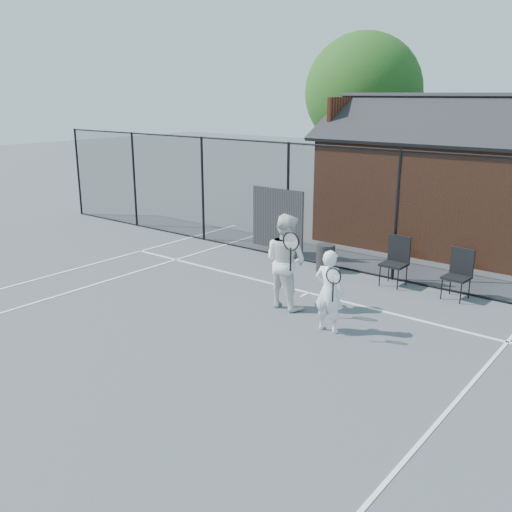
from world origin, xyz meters
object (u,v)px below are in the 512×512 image
Objects in this scene: clubhouse at (441,187)px; chair_left at (394,262)px; chair_right at (457,275)px; player_back at (286,261)px; player_front at (329,291)px; waste_bin at (326,258)px.

clubhouse reaches higher than chair_left.
clubhouse reaches higher than chair_right.
player_back reaches higher than chair_right.
player_front is 1.46m from player_back.
waste_bin is (-0.62, 2.56, -0.63)m from player_back.
player_front is 2.32× the size of waste_bin.
clubhouse is 7.60m from player_front.
player_back is (-0.45, -6.96, -0.65)m from clubhouse.
waste_bin is (-3.18, 0.00, -0.19)m from chair_right.
chair_left is (1.15, 2.56, -0.41)m from player_back.
player_front is 3.11m from chair_left.
chair_right is 3.19m from waste_bin.
player_front reaches higher than chair_right.
player_front is 1.47× the size of chair_right.
chair_left is at bearing 0.00° from waste_bin.
clubhouse is 5.00m from chair_right.
clubhouse is at bearing 96.76° from player_front.
player_front is at bearing -106.82° from chair_right.
chair_right is (1.41, 0.00, -0.03)m from chair_left.
player_front is at bearing -83.24° from clubhouse.
chair_left reaches higher than chair_right.
chair_right is at bearing 45.00° from player_back.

